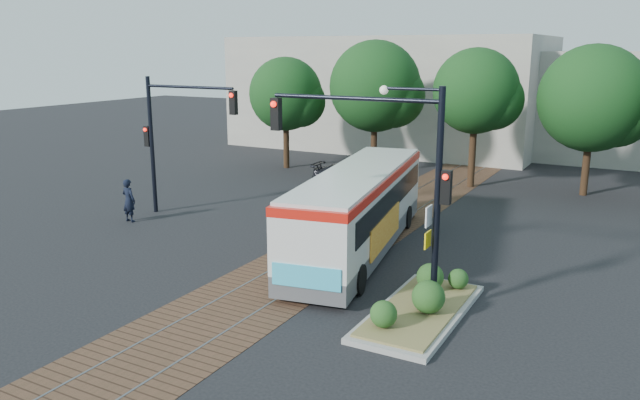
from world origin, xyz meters
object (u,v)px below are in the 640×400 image
at_px(city_bus, 359,206).
at_px(traffic_island, 422,303).
at_px(parked_car, 351,176).
at_px(officer, 129,200).
at_px(signal_pole_main, 395,162).
at_px(signal_pole_left, 170,127).

relative_size(city_bus, traffic_island, 2.18).
bearing_deg(parked_car, officer, 150.09).
relative_size(signal_pole_main, officer, 3.27).
height_order(city_bus, parked_car, city_bus).
bearing_deg(signal_pole_main, signal_pole_left, 158.55).
height_order(city_bus, signal_pole_left, signal_pole_left).
distance_m(traffic_island, signal_pole_main, 3.95).
bearing_deg(traffic_island, parked_car, 122.86).
bearing_deg(officer, traffic_island, 171.32).
bearing_deg(signal_pole_main, traffic_island, -5.36).
xyz_separation_m(signal_pole_left, officer, (-0.93, -1.77, -2.95)).
distance_m(traffic_island, parked_car, 16.43).
relative_size(traffic_island, officer, 2.83).
xyz_separation_m(traffic_island, signal_pole_main, (-0.96, 0.09, 3.83)).
distance_m(signal_pole_left, parked_car, 10.40).
height_order(signal_pole_main, parked_car, signal_pole_main).
height_order(signal_pole_left, parked_car, signal_pole_left).
height_order(signal_pole_left, officer, signal_pole_left).
distance_m(city_bus, signal_pole_main, 5.67).
relative_size(signal_pole_left, officer, 3.27).
xyz_separation_m(traffic_island, parked_car, (-8.91, 13.80, 0.27)).
relative_size(city_bus, parked_car, 2.76).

